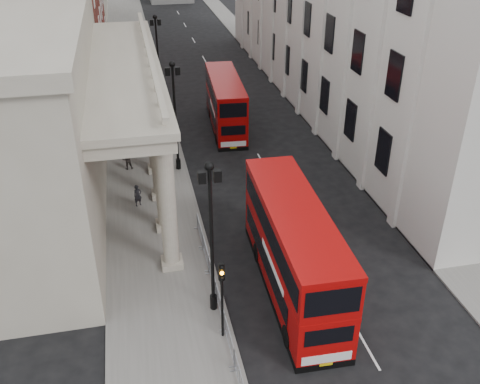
% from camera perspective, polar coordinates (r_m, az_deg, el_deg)
% --- Properties ---
extents(ground, '(260.00, 260.00, 0.00)m').
position_cam_1_polar(ground, '(25.29, 0.20, -18.18)').
color(ground, black).
rests_on(ground, ground).
extents(sidewalk_west, '(6.00, 140.00, 0.12)m').
position_cam_1_polar(sidewalk_west, '(50.21, -10.58, 7.24)').
color(sidewalk_west, slate).
rests_on(sidewalk_west, ground).
extents(sidewalk_east, '(3.00, 140.00, 0.12)m').
position_cam_1_polar(sidewalk_east, '(53.05, 7.66, 8.71)').
color(sidewalk_east, slate).
rests_on(sidewalk_east, ground).
extents(kerb, '(0.20, 140.00, 0.14)m').
position_cam_1_polar(kerb, '(50.33, -7.21, 7.58)').
color(kerb, slate).
rests_on(kerb, ground).
extents(portico_building, '(9.00, 28.00, 12.00)m').
position_cam_1_polar(portico_building, '(37.50, -22.05, 7.55)').
color(portico_building, '#9F9785').
rests_on(portico_building, ground).
extents(lamp_post_south, '(1.05, 0.44, 8.32)m').
position_cam_1_polar(lamp_post_south, '(24.99, -3.09, -4.01)').
color(lamp_post_south, black).
rests_on(lamp_post_south, sidewalk_west).
extents(lamp_post_mid, '(1.05, 0.44, 8.32)m').
position_cam_1_polar(lamp_post_mid, '(39.24, -6.96, 8.75)').
color(lamp_post_mid, black).
rests_on(lamp_post_mid, sidewalk_west).
extents(lamp_post_north, '(1.05, 0.44, 8.32)m').
position_cam_1_polar(lamp_post_north, '(54.47, -8.79, 14.56)').
color(lamp_post_north, black).
rests_on(lamp_post_north, sidewalk_west).
extents(traffic_light, '(0.28, 0.33, 4.30)m').
position_cam_1_polar(traffic_light, '(24.48, -1.95, -10.07)').
color(traffic_light, black).
rests_on(traffic_light, sidewalk_west).
extents(crowd_barriers, '(0.50, 18.75, 1.10)m').
position_cam_1_polar(crowd_barriers, '(26.29, -1.63, -13.79)').
color(crowd_barriers, gray).
rests_on(crowd_barriers, sidewalk_west).
extents(bus_near, '(3.12, 11.69, 5.02)m').
position_cam_1_polar(bus_near, '(27.83, 5.74, -5.94)').
color(bus_near, '#AE0808').
rests_on(bus_near, ground).
extents(bus_far, '(3.20, 10.60, 4.51)m').
position_cam_1_polar(bus_far, '(47.84, -1.57, 9.56)').
color(bus_far, '#9F0707').
rests_on(bus_far, ground).
extents(pedestrian_a, '(0.66, 0.56, 1.52)m').
position_cam_1_polar(pedestrian_a, '(36.38, -10.85, -0.37)').
color(pedestrian_a, black).
rests_on(pedestrian_a, sidewalk_west).
extents(pedestrian_b, '(0.79, 0.63, 1.56)m').
position_cam_1_polar(pedestrian_b, '(41.40, -11.93, 3.40)').
color(pedestrian_b, '#282220').
rests_on(pedestrian_b, sidewalk_west).
extents(pedestrian_c, '(0.91, 0.75, 1.61)m').
position_cam_1_polar(pedestrian_c, '(43.89, -10.09, 5.18)').
color(pedestrian_c, black).
rests_on(pedestrian_c, sidewalk_west).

